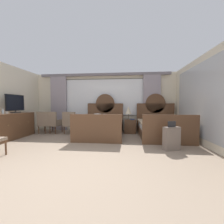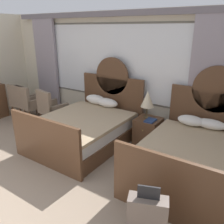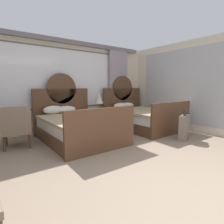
% 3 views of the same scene
% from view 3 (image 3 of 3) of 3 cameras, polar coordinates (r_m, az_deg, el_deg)
% --- Properties ---
extents(ground_plane, '(24.00, 24.00, 0.00)m').
position_cam_3_polar(ground_plane, '(2.58, 23.06, -23.97)').
color(ground_plane, gray).
extents(wall_back_window, '(6.57, 0.22, 2.70)m').
position_cam_3_polar(wall_back_window, '(5.64, -16.76, 8.38)').
color(wall_back_window, beige).
rests_on(wall_back_window, ground_plane).
extents(wall_right_mirror, '(0.08, 4.84, 2.70)m').
position_cam_3_polar(wall_right_mirror, '(6.00, 24.61, 7.29)').
color(wall_right_mirror, beige).
rests_on(wall_right_mirror, ground_plane).
extents(bed_near_window, '(1.64, 2.16, 1.71)m').
position_cam_3_polar(bed_near_window, '(4.69, -10.47, -4.35)').
color(bed_near_window, brown).
rests_on(bed_near_window, ground_plane).
extents(bed_near_mirror, '(1.64, 2.16, 1.71)m').
position_cam_3_polar(bed_near_mirror, '(6.02, 9.28, -1.65)').
color(bed_near_mirror, brown).
rests_on(bed_near_mirror, ground_plane).
extents(nightstand_between_beds, '(0.49, 0.51, 0.58)m').
position_cam_3_polar(nightstand_between_beds, '(5.80, -3.14, -2.52)').
color(nightstand_between_beds, brown).
rests_on(nightstand_between_beds, ground_plane).
extents(table_lamp_on_nightstand, '(0.27, 0.27, 0.56)m').
position_cam_3_polar(table_lamp_on_nightstand, '(5.72, -4.03, 4.21)').
color(table_lamp_on_nightstand, brown).
rests_on(table_lamp_on_nightstand, nightstand_between_beds).
extents(book_on_nightstand, '(0.18, 0.26, 0.03)m').
position_cam_3_polar(book_on_nightstand, '(5.72, -1.92, 0.45)').
color(book_on_nightstand, navy).
rests_on(book_on_nightstand, nightstand_between_beds).
extents(armchair_by_window_left, '(0.68, 0.68, 0.92)m').
position_cam_3_polar(armchair_by_window_left, '(4.51, -27.39, -3.97)').
color(armchair_by_window_left, '#84705B').
rests_on(armchair_by_window_left, ground_plane).
extents(suitcase_on_floor, '(0.47, 0.33, 0.77)m').
position_cam_3_polar(suitcase_on_floor, '(5.01, 21.39, -4.45)').
color(suitcase_on_floor, '#75665B').
rests_on(suitcase_on_floor, ground_plane).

